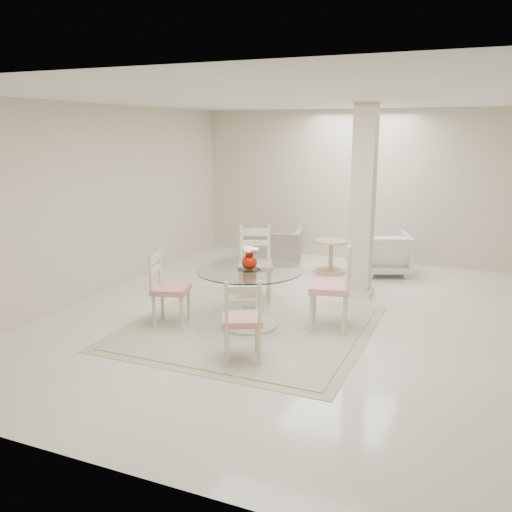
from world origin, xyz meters
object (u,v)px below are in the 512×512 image
at_px(armchair_white, 386,254).
at_px(dining_chair_west, 165,283).
at_px(recliner_taupe, 274,246).
at_px(dining_chair_east, 336,280).
at_px(column, 363,202).
at_px(dining_chair_north, 255,259).
at_px(side_table, 331,258).
at_px(dining_table, 249,298).
at_px(dining_chair_south, 242,314).
at_px(red_vase, 250,258).

bearing_deg(armchair_white, dining_chair_west, 38.60).
bearing_deg(recliner_taupe, dining_chair_east, 110.50).
bearing_deg(armchair_white, dining_chair_east, 66.80).
xyz_separation_m(column, dining_chair_north, (-1.27, -0.88, -0.73)).
height_order(column, dining_chair_east, column).
height_order(recliner_taupe, side_table, recliner_taupe).
relative_size(dining_chair_north, side_table, 2.13).
xyz_separation_m(column, dining_table, (-0.93, -1.84, -0.98)).
xyz_separation_m(dining_table, dining_chair_east, (0.97, 0.33, 0.25)).
height_order(dining_chair_south, recliner_taupe, dining_chair_south).
xyz_separation_m(column, dining_chair_east, (0.05, -1.51, -0.73)).
height_order(dining_chair_east, dining_chair_west, dining_chair_east).
xyz_separation_m(dining_chair_west, side_table, (1.17, 3.23, -0.29)).
bearing_deg(dining_chair_west, armchair_white, -45.52).
bearing_deg(dining_table, recliner_taupe, 105.99).
distance_m(dining_table, dining_chair_west, 1.03).
bearing_deg(dining_chair_east, armchair_white, 166.06).
xyz_separation_m(dining_table, red_vase, (0.00, -0.00, 0.50)).
height_order(red_vase, dining_chair_west, dining_chair_west).
xyz_separation_m(dining_chair_east, dining_chair_west, (-1.93, -0.66, -0.07)).
bearing_deg(dining_chair_east, dining_table, -83.42).
bearing_deg(side_table, recliner_taupe, 168.09).
height_order(dining_chair_east, dining_chair_south, dining_chair_east).
relative_size(dining_table, armchair_white, 1.66).
relative_size(column, recliner_taupe, 2.79).
bearing_deg(recliner_taupe, dining_chair_north, 91.20).
bearing_deg(armchair_white, dining_chair_north, 36.11).
distance_m(column, dining_table, 2.28).
xyz_separation_m(recliner_taupe, armchair_white, (1.96, 0.04, 0.03)).
height_order(dining_chair_west, dining_chair_south, dining_chair_west).
bearing_deg(column, dining_chair_west, -130.98).
height_order(red_vase, side_table, red_vase).
distance_m(dining_table, red_vase, 0.50).
relative_size(dining_table, dining_chair_west, 1.23).
height_order(dining_chair_north, recliner_taupe, dining_chair_north).
distance_m(column, dining_chair_east, 1.68).
xyz_separation_m(dining_chair_south, armchair_white, (0.72, 4.12, -0.18)).
xyz_separation_m(red_vase, side_table, (0.21, 2.90, -0.62)).
bearing_deg(recliner_taupe, dining_chair_south, 93.70).
relative_size(dining_table, dining_chair_east, 1.08).
xyz_separation_m(column, side_table, (-0.72, 1.06, -1.10)).
relative_size(dining_table, dining_chair_north, 1.08).
distance_m(dining_chair_south, side_table, 3.87).
bearing_deg(column, dining_table, -116.68).
bearing_deg(dining_chair_north, dining_table, -93.87).
bearing_deg(dining_chair_south, armchair_white, -127.56).
relative_size(column, red_vase, 9.67).
relative_size(dining_chair_west, recliner_taupe, 1.07).
xyz_separation_m(dining_chair_west, recliner_taupe, (0.06, 3.46, -0.23)).
distance_m(dining_chair_north, dining_chair_west, 1.44).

